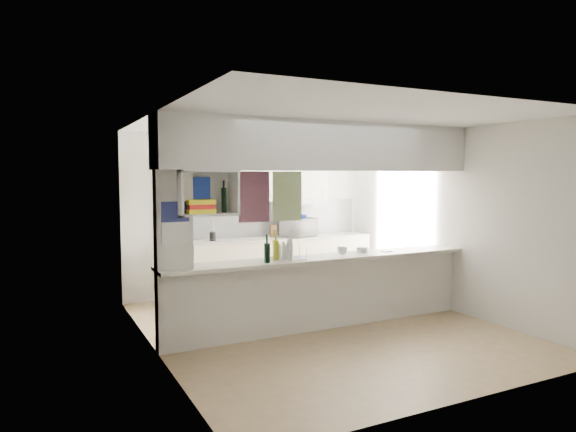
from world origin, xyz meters
TOP-DOWN VIEW (x-y plane):
  - floor at (0.00, 0.00)m, footprint 4.80×4.80m
  - ceiling at (0.00, 0.00)m, footprint 4.80×4.80m
  - wall_back at (0.00, 2.40)m, footprint 4.20×0.00m
  - wall_left at (-2.10, 0.00)m, footprint 0.00×4.80m
  - wall_right at (2.10, 0.00)m, footprint 0.00×4.80m
  - servery_partition at (-0.17, 0.00)m, footprint 4.20×0.50m
  - cubby_shelf at (-1.57, -0.06)m, footprint 0.65×0.35m
  - kitchen_run at (0.16, 2.14)m, footprint 3.60×0.63m
  - microwave at (0.74, 2.06)m, footprint 0.65×0.53m
  - bowl at (0.73, 2.02)m, footprint 0.23×0.23m
  - dish_rack at (-0.51, 0.02)m, footprint 0.47×0.39m
  - cup at (0.24, -0.06)m, footprint 0.15×0.15m
  - wine_bottles at (-0.67, -0.08)m, footprint 0.37×0.15m
  - plastic_tubs at (0.64, 0.04)m, footprint 0.49×0.18m
  - utensil_jar at (-0.75, 2.15)m, footprint 0.10×0.10m
  - knife_block at (0.32, 2.18)m, footprint 0.11×0.10m

SIDE VIEW (x-z plane):
  - floor at x=0.00m, z-range 0.00..0.00m
  - kitchen_run at x=0.16m, z-range -0.29..1.95m
  - plastic_tubs at x=0.64m, z-range 0.92..0.99m
  - cup at x=0.24m, z-range 0.94..1.03m
  - utensil_jar at x=-0.75m, z-range 0.92..1.06m
  - dish_rack at x=-0.51m, z-range 0.90..1.12m
  - knife_block at x=0.32m, z-range 0.92..1.13m
  - wine_bottles at x=-0.67m, z-range 0.87..1.24m
  - microwave at x=0.74m, z-range 0.92..1.23m
  - bowl at x=0.73m, z-range 1.23..1.29m
  - wall_back at x=0.00m, z-range -0.80..3.40m
  - wall_left at x=-2.10m, z-range -1.10..3.70m
  - wall_right at x=2.10m, z-range -1.10..3.70m
  - servery_partition at x=-0.17m, z-range 0.36..2.96m
  - cubby_shelf at x=-1.57m, z-range 1.46..1.96m
  - ceiling at x=0.00m, z-range 2.60..2.60m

